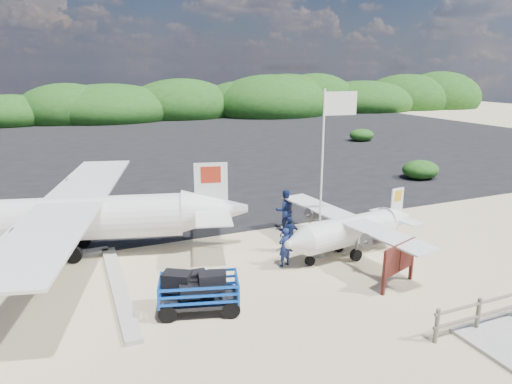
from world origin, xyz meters
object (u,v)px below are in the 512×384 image
flagpole (319,256)px  aircraft_small (70,145)px  crew_c (290,234)px  crew_a (284,247)px  baggage_cart (200,311)px  signboard (397,287)px  aircraft_large (321,146)px  crew_b (285,210)px

flagpole → aircraft_small: size_ratio=1.00×
crew_c → aircraft_small: 32.67m
flagpole → crew_a: 1.86m
baggage_cart → flagpole: size_ratio=0.40×
signboard → crew_c: crew_c is taller
flagpole → signboard: size_ratio=3.33×
aircraft_small → signboard: bearing=97.6°
aircraft_small → flagpole: bearing=97.3°
baggage_cart → aircraft_large: 31.50m
signboard → crew_b: (-1.03, 6.48, 0.95)m
flagpole → crew_c: size_ratio=4.37×
signboard → flagpole: bearing=88.8°
aircraft_large → flagpole: bearing=73.9°
aircraft_large → aircraft_small: (-21.98, 9.90, 0.00)m
baggage_cart → crew_a: 4.38m
crew_c → aircraft_large: (14.53, 21.90, -0.74)m
crew_a → crew_c: (0.79, 1.14, -0.01)m
crew_c → aircraft_large: size_ratio=0.10×
aircraft_large → aircraft_small: bearing=-9.4°
aircraft_large → crew_c: bearing=71.3°
aircraft_large → crew_a: bearing=71.2°
crew_c → crew_a: bearing=54.3°
baggage_cart → crew_b: bearing=60.1°
flagpole → crew_b: flagpole is taller
crew_a → aircraft_small: crew_a is taller
baggage_cart → signboard: bearing=6.8°
crew_a → crew_b: crew_b is taller
baggage_cart → crew_c: 5.62m
baggage_cart → crew_a: (3.84, 1.96, 0.75)m
flagpole → crew_c: flagpole is taller
crew_c → signboard: bearing=114.5°
baggage_cart → crew_c: bearing=49.7°
crew_a → flagpole: bearing=174.3°
flagpole → crew_c: (-0.88, 0.83, 0.74)m
aircraft_large → aircraft_small: 24.11m
baggage_cart → aircraft_small: (-2.82, 34.90, 0.00)m
crew_a → aircraft_large: size_ratio=0.10×
flagpole → crew_b: (0.06, 3.15, 0.95)m
baggage_cart → signboard: 6.69m
flagpole → aircraft_small: bearing=104.3°
signboard → crew_c: bearing=96.0°
signboard → crew_c: (-1.97, 4.16, 0.74)m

